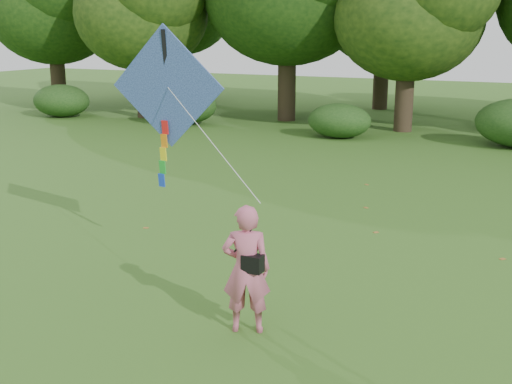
% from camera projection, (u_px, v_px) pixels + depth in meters
% --- Properties ---
extents(ground, '(100.00, 100.00, 0.00)m').
position_uv_depth(ground, '(242.00, 317.00, 10.12)').
color(ground, '#265114').
rests_on(ground, ground).
extents(man_kite_flyer, '(0.84, 0.71, 1.96)m').
position_uv_depth(man_kite_flyer, '(246.00, 269.00, 9.44)').
color(man_kite_flyer, '#BF5A74').
rests_on(man_kite_flyer, ground).
extents(crossbody_bag, '(0.43, 0.20, 0.74)m').
position_uv_depth(crossbody_bag, '(253.00, 263.00, 9.33)').
color(crossbody_bag, black).
rests_on(crossbody_bag, ground).
extents(flying_kite, '(4.08, 2.45, 3.08)m').
position_uv_depth(flying_kite, '(168.00, 90.00, 11.88)').
color(flying_kite, '#2639A8').
rests_on(flying_kite, ground).
extents(tree_line, '(54.70, 15.30, 9.48)m').
position_uv_depth(tree_line, '(508.00, 1.00, 28.09)').
color(tree_line, '#3A2D1E').
rests_on(tree_line, ground).
extents(shrub_band, '(39.15, 3.22, 1.88)m').
position_uv_depth(shrub_band, '(422.00, 120.00, 25.63)').
color(shrub_band, '#264919').
rests_on(shrub_band, ground).
extents(fallen_leaves, '(10.79, 12.58, 0.01)m').
position_uv_depth(fallen_leaves, '(349.00, 260.00, 12.57)').
color(fallen_leaves, '#965F28').
rests_on(fallen_leaves, ground).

